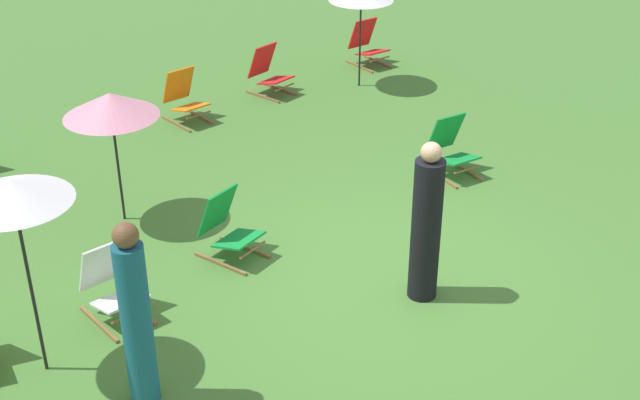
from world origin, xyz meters
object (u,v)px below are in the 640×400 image
umbrella_1 (110,105)px  person_1 (426,226)px  deckchair_0 (367,45)px  deckchair_1 (112,285)px  deckchair_2 (451,148)px  deckchair_7 (269,72)px  deckchair_3 (185,98)px  umbrella_2 (12,192)px  person_0 (136,318)px  deckchair_6 (228,228)px

umbrella_1 → person_1: size_ratio=0.93×
deckchair_0 → deckchair_1: same height
deckchair_0 → umbrella_1: (-6.12, -2.30, 1.15)m
deckchair_2 → umbrella_1: (-4.06, 1.68, 1.15)m
deckchair_0 → deckchair_7: size_ratio=1.00×
deckchair_3 → deckchair_7: bearing=0.8°
deckchair_7 → deckchair_0: bearing=-9.6°
deckchair_1 → person_1: (2.72, -1.75, 0.48)m
deckchair_2 → deckchair_3: size_ratio=1.00×
deckchair_7 → person_1: (-2.20, -5.76, 0.48)m
deckchair_2 → deckchair_7: 3.95m
person_1 → umbrella_2: bearing=-48.3°
person_0 → person_1: person_0 is taller
deckchair_2 → deckchair_6: bearing=-174.6°
deckchair_2 → umbrella_1: bearing=165.3°
deckchair_6 → umbrella_2: 2.96m
deckchair_1 → umbrella_2: bearing=-160.4°
deckchair_1 → deckchair_3: 5.08m
deckchair_3 → umbrella_1: size_ratio=0.50×
umbrella_2 → person_1: (3.63, -1.39, -1.05)m
deckchair_1 → deckchair_2: 5.09m
deckchair_6 → person_0: (-1.94, -1.53, 0.52)m
deckchair_0 → deckchair_2: 4.48m
deckchair_2 → person_1: size_ratio=0.46×
deckchair_7 → deckchair_2: bearing=-98.0°
deckchair_6 → umbrella_2: size_ratio=0.43×
deckchair_3 → deckchair_6: same height
person_0 → person_1: bearing=-43.3°
deckchair_3 → person_0: person_0 is taller
person_0 → deckchair_6: bearing=3.0°
person_1 → umbrella_1: bearing=-91.5°
deckchair_3 → deckchair_7: size_ratio=1.00×
deckchair_0 → person_0: (-7.53, -5.36, 0.52)m
deckchair_2 → umbrella_2: (-5.99, -0.42, 1.53)m
person_0 → deckchair_2: bearing=-21.2°
deckchair_0 → deckchair_2: same height
deckchair_7 → umbrella_2: (-5.83, -4.37, 1.53)m
deckchair_3 → person_0: size_ratio=0.45×
deckchair_2 → umbrella_2: 6.20m
deckchair_2 → person_0: 5.66m
deckchair_1 → person_0: 1.46m
deckchair_0 → deckchair_7: bearing=-176.5°
deckchair_1 → person_1: 3.27m
deckchair_0 → umbrella_1: umbrella_1 is taller
deckchair_3 → umbrella_1: 3.30m
deckchair_6 → person_1: bearing=-74.8°
deckchair_6 → person_0: size_ratio=0.47×
umbrella_2 → umbrella_1: bearing=47.4°
deckchair_0 → deckchair_6: (-5.59, -3.83, 0.00)m
deckchair_6 → deckchair_2: bearing=-17.8°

